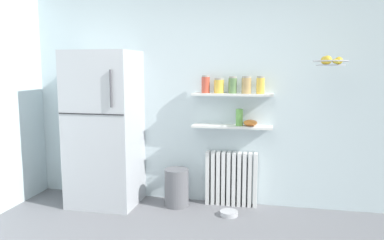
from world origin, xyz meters
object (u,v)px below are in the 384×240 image
(storage_jar_1, at_px, (219,86))
(storage_jar_2, at_px, (233,85))
(storage_jar_4, at_px, (260,85))
(storage_jar_3, at_px, (246,85))
(vase, at_px, (239,117))
(shelf_bowl, at_px, (250,123))
(hanging_fruit_basket, at_px, (331,61))
(trash_bin, at_px, (177,187))
(radiator, at_px, (231,179))
(refrigerator, at_px, (104,129))
(storage_jar_0, at_px, (206,84))
(pet_food_bowl, at_px, (229,213))

(storage_jar_1, height_order, storage_jar_2, storage_jar_2)
(storage_jar_1, distance_m, storage_jar_4, 0.47)
(storage_jar_3, bearing_deg, storage_jar_2, 180.00)
(storage_jar_1, distance_m, storage_jar_2, 0.16)
(storage_jar_2, relative_size, vase, 1.00)
(shelf_bowl, height_order, hanging_fruit_basket, hanging_fruit_basket)
(trash_bin, bearing_deg, storage_jar_1, 16.25)
(storage_jar_2, bearing_deg, storage_jar_4, 0.00)
(storage_jar_3, bearing_deg, radiator, 169.04)
(shelf_bowl, distance_m, hanging_fruit_basket, 1.08)
(refrigerator, relative_size, shelf_bowl, 11.51)
(refrigerator, height_order, hanging_fruit_basket, refrigerator)
(storage_jar_0, height_order, storage_jar_2, storage_jar_0)
(refrigerator, distance_m, trash_bin, 1.10)
(trash_bin, relative_size, hanging_fruit_basket, 1.30)
(storage_jar_4, relative_size, trash_bin, 0.44)
(shelf_bowl, bearing_deg, storage_jar_3, 180.00)
(storage_jar_0, relative_size, vase, 1.06)
(radiator, xyz_separation_m, shelf_bowl, (0.21, -0.03, 0.68))
(radiator, bearing_deg, vase, -20.02)
(storage_jar_4, height_order, hanging_fruit_basket, hanging_fruit_basket)
(shelf_bowl, height_order, pet_food_bowl, shelf_bowl)
(trash_bin, relative_size, pet_food_bowl, 2.24)
(radiator, distance_m, storage_jar_2, 1.10)
(radiator, xyz_separation_m, storage_jar_2, (0.00, -0.03, 1.10))
(vase, bearing_deg, storage_jar_4, 0.00)
(radiator, relative_size, storage_jar_4, 3.25)
(storage_jar_4, bearing_deg, storage_jar_2, 180.00)
(trash_bin, height_order, hanging_fruit_basket, hanging_fruit_basket)
(storage_jar_2, xyz_separation_m, pet_food_bowl, (0.01, -0.31, -1.40))
(storage_jar_4, bearing_deg, trash_bin, -171.65)
(trash_bin, bearing_deg, shelf_bowl, 9.36)
(storage_jar_4, xyz_separation_m, shelf_bowl, (-0.10, 0.00, -0.43))
(radiator, relative_size, shelf_bowl, 4.06)
(radiator, distance_m, vase, 0.74)
(refrigerator, distance_m, storage_jar_0, 1.30)
(storage_jar_1, distance_m, pet_food_bowl, 1.43)
(storage_jar_1, bearing_deg, radiator, 10.96)
(radiator, bearing_deg, storage_jar_4, -5.53)
(refrigerator, relative_size, storage_jar_2, 9.46)
(storage_jar_1, relative_size, storage_jar_2, 0.90)
(storage_jar_0, xyz_separation_m, storage_jar_1, (0.15, 0.00, -0.02))
(shelf_bowl, bearing_deg, pet_food_bowl, -122.37)
(pet_food_bowl, bearing_deg, storage_jar_2, 92.20)
(pet_food_bowl, bearing_deg, storage_jar_3, 65.11)
(hanging_fruit_basket, bearing_deg, storage_jar_4, 157.68)
(shelf_bowl, xyz_separation_m, pet_food_bowl, (-0.20, -0.31, -0.97))
(vase, xyz_separation_m, hanging_fruit_basket, (0.92, -0.28, 0.62))
(storage_jar_2, bearing_deg, vase, 0.00)
(storage_jar_0, xyz_separation_m, storage_jar_3, (0.46, 0.00, -0.00))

